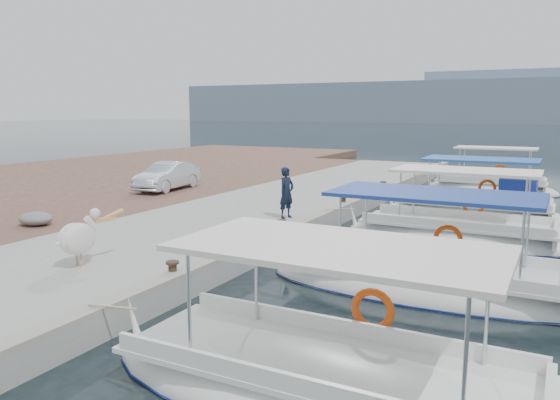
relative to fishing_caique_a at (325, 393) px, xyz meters
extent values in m
plane|color=black|center=(-4.13, 5.85, -0.12)|extent=(400.00, 400.00, 0.00)
cube|color=gray|center=(-7.13, 10.85, 0.13)|extent=(6.00, 40.00, 0.50)
cube|color=gray|center=(-4.35, 10.85, 0.44)|extent=(0.44, 40.00, 0.12)
cube|color=brown|center=(-12.13, 10.85, 0.13)|extent=(4.00, 40.00, 0.50)
cube|color=slate|center=(-64.13, 195.85, 6.88)|extent=(140.00, 40.00, 14.00)
ellipsoid|color=white|center=(-0.01, 0.00, -0.07)|extent=(7.04, 2.37, 1.30)
ellipsoid|color=navy|center=(-0.01, 0.00, -0.09)|extent=(7.08, 2.41, 0.22)
cube|color=white|center=(-0.01, 0.00, 0.43)|extent=(5.77, 2.03, 0.08)
cube|color=silver|center=(0.17, 0.00, 2.07)|extent=(4.22, 2.18, 0.08)
cylinder|color=silver|center=(-1.59, -0.89, 1.23)|extent=(0.05, 0.05, 1.60)
torus|color=#E2490B|center=(0.29, 1.12, 0.88)|extent=(0.68, 0.12, 0.68)
ellipsoid|color=white|center=(0.11, 5.29, -0.07)|extent=(7.27, 2.33, 1.30)
ellipsoid|color=navy|center=(0.11, 5.29, -0.09)|extent=(7.30, 2.37, 0.22)
cube|color=white|center=(0.11, 5.29, 0.43)|extent=(5.96, 2.00, 0.08)
cube|color=navy|center=(0.29, 5.29, 2.07)|extent=(4.36, 2.14, 0.08)
cylinder|color=silver|center=(-1.53, 4.42, 1.23)|extent=(0.05, 0.05, 1.60)
torus|color=#E2490B|center=(0.41, 6.39, 0.88)|extent=(0.68, 0.12, 0.68)
ellipsoid|color=white|center=(-0.07, 10.47, -0.07)|extent=(6.92, 2.23, 1.30)
ellipsoid|color=navy|center=(-0.07, 10.47, -0.09)|extent=(6.95, 2.27, 0.22)
cube|color=white|center=(-0.07, 10.47, 0.43)|extent=(5.67, 1.92, 0.08)
cube|color=white|center=(0.11, 10.47, 2.07)|extent=(4.15, 2.05, 0.08)
cylinder|color=silver|center=(-1.62, 9.63, 1.23)|extent=(0.05, 0.05, 1.60)
torus|color=#E2490B|center=(0.23, 11.52, 0.88)|extent=(0.68, 0.12, 0.68)
ellipsoid|color=white|center=(-0.19, 14.80, -0.07)|extent=(6.67, 2.42, 1.30)
ellipsoid|color=navy|center=(-0.19, 14.80, -0.09)|extent=(6.70, 2.47, 0.22)
cube|color=white|center=(-0.19, 14.80, 0.43)|extent=(5.47, 2.08, 0.08)
cube|color=#2154A8|center=(-0.03, 14.80, 2.07)|extent=(4.00, 2.23, 0.08)
cylinder|color=silver|center=(-1.69, 13.89, 1.23)|extent=(0.05, 0.05, 1.60)
torus|color=#E2490B|center=(0.11, 15.95, 0.88)|extent=(0.68, 0.12, 0.68)
cube|color=navy|center=(1.31, 14.80, 0.98)|extent=(1.20, 1.70, 1.00)
ellipsoid|color=white|center=(-0.43, 21.83, -0.07)|extent=(6.19, 2.00, 1.30)
ellipsoid|color=navy|center=(-0.43, 21.83, -0.09)|extent=(6.22, 2.04, 0.22)
cube|color=white|center=(-0.43, 21.83, 0.43)|extent=(5.08, 1.72, 0.08)
cube|color=white|center=(-0.27, 21.83, 2.07)|extent=(3.72, 1.84, 0.08)
cylinder|color=silver|center=(-1.82, 21.08, 1.23)|extent=(0.05, 0.05, 1.60)
torus|color=#E2490B|center=(-0.13, 22.78, 0.88)|extent=(0.68, 0.12, 0.68)
cylinder|color=black|center=(-4.48, 2.35, 0.53)|extent=(0.18, 0.18, 0.30)
cylinder|color=black|center=(-4.48, 2.35, 0.68)|extent=(0.28, 0.28, 0.05)
cylinder|color=black|center=(-4.48, 7.35, 0.53)|extent=(0.18, 0.18, 0.30)
cylinder|color=black|center=(-4.48, 7.35, 0.68)|extent=(0.28, 0.28, 0.05)
cylinder|color=black|center=(-4.48, 12.35, 0.53)|extent=(0.18, 0.18, 0.30)
cylinder|color=black|center=(-4.48, 12.35, 0.68)|extent=(0.28, 0.28, 0.05)
cylinder|color=black|center=(-4.48, 17.35, 0.53)|extent=(0.18, 0.18, 0.30)
cylinder|color=black|center=(-4.48, 17.35, 0.68)|extent=(0.28, 0.28, 0.05)
cylinder|color=tan|center=(-6.94, 2.02, 0.57)|extent=(0.06, 0.06, 0.39)
cylinder|color=tan|center=(-6.75, 1.97, 0.57)|extent=(0.06, 0.06, 0.39)
ellipsoid|color=silver|center=(-6.84, 2.00, 1.00)|extent=(0.78, 1.03, 0.72)
cylinder|color=silver|center=(-6.75, 2.32, 1.30)|extent=(0.24, 0.36, 0.38)
sphere|color=silver|center=(-6.72, 2.42, 1.53)|extent=(0.24, 0.24, 0.24)
cone|color=#EAA566|center=(-6.62, 2.77, 1.42)|extent=(0.30, 0.71, 0.28)
imported|color=black|center=(-5.23, 9.17, 1.21)|extent=(0.54, 0.69, 1.67)
imported|color=silver|center=(-12.86, 12.54, 0.99)|extent=(1.66, 3.83, 1.23)
ellipsoid|color=slate|center=(-11.54, 4.60, 0.58)|extent=(1.10, 0.90, 0.40)
camera|label=1|loc=(2.68, -6.46, 3.82)|focal=35.00mm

